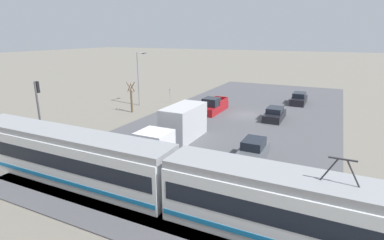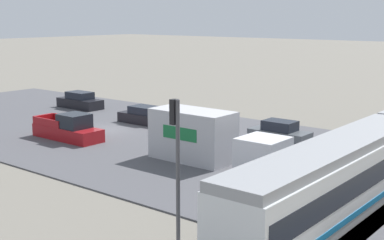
{
  "view_description": "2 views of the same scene",
  "coord_description": "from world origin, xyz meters",
  "px_view_note": "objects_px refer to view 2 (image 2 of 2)",
  "views": [
    {
      "loc": [
        -9.38,
        34.12,
        9.35
      ],
      "look_at": [
        0.79,
        13.22,
        2.75
      ],
      "focal_mm": 28.0,
      "sensor_mm": 36.0,
      "label": 1
    },
    {
      "loc": [
        27.54,
        30.45,
        8.71
      ],
      "look_at": [
        3.13,
        10.76,
        2.6
      ],
      "focal_mm": 50.0,
      "sensor_mm": 36.0,
      "label": 2
    }
  ],
  "objects_px": {
    "pickup_truck": "(69,129)",
    "sedan_car_1": "(80,101)",
    "sedan_car_2": "(144,116)",
    "box_truck": "(208,140)",
    "traffic_light_pole": "(176,153)",
    "sedan_car_0": "(280,134)"
  },
  "relations": [
    {
      "from": "box_truck",
      "to": "sedan_car_2",
      "type": "height_order",
      "value": "box_truck"
    },
    {
      "from": "sedan_car_0",
      "to": "box_truck",
      "type": "bearing_deg",
      "value": -6.25
    },
    {
      "from": "pickup_truck",
      "to": "sedan_car_1",
      "type": "xyz_separation_m",
      "value": [
        -9.01,
        -9.71,
        -0.07
      ]
    },
    {
      "from": "pickup_truck",
      "to": "sedan_car_2",
      "type": "xyz_separation_m",
      "value": [
        -7.58,
        0.16,
        -0.14
      ]
    },
    {
      "from": "pickup_truck",
      "to": "traffic_light_pole",
      "type": "height_order",
      "value": "traffic_light_pole"
    },
    {
      "from": "sedan_car_0",
      "to": "traffic_light_pole",
      "type": "bearing_deg",
      "value": 17.04
    },
    {
      "from": "sedan_car_2",
      "to": "traffic_light_pole",
      "type": "height_order",
      "value": "traffic_light_pole"
    },
    {
      "from": "sedan_car_0",
      "to": "sedan_car_1",
      "type": "distance_m",
      "value": 22.05
    },
    {
      "from": "box_truck",
      "to": "traffic_light_pole",
      "type": "xyz_separation_m",
      "value": [
        9.91,
        5.99,
        2.17
      ]
    },
    {
      "from": "sedan_car_1",
      "to": "sedan_car_2",
      "type": "bearing_deg",
      "value": 81.77
    },
    {
      "from": "sedan_car_0",
      "to": "sedan_car_2",
      "type": "distance_m",
      "value": 12.18
    },
    {
      "from": "box_truck",
      "to": "pickup_truck",
      "type": "xyz_separation_m",
      "value": [
        1.23,
        -11.55,
        -0.7
      ]
    },
    {
      "from": "sedan_car_0",
      "to": "sedan_car_2",
      "type": "height_order",
      "value": "sedan_car_0"
    },
    {
      "from": "pickup_truck",
      "to": "sedan_car_2",
      "type": "relative_size",
      "value": 1.29
    },
    {
      "from": "sedan_car_0",
      "to": "sedan_car_2",
      "type": "bearing_deg",
      "value": -86.48
    },
    {
      "from": "sedan_car_1",
      "to": "pickup_truck",
      "type": "bearing_deg",
      "value": 47.15
    },
    {
      "from": "box_truck",
      "to": "sedan_car_1",
      "type": "xyz_separation_m",
      "value": [
        -7.78,
        -21.26,
        -0.77
      ]
    },
    {
      "from": "box_truck",
      "to": "sedan_car_1",
      "type": "distance_m",
      "value": 22.65
    },
    {
      "from": "pickup_truck",
      "to": "traffic_light_pole",
      "type": "relative_size",
      "value": 1.01
    },
    {
      "from": "sedan_car_2",
      "to": "sedan_car_1",
      "type": "bearing_deg",
      "value": 81.77
    },
    {
      "from": "sedan_car_0",
      "to": "sedan_car_1",
      "type": "bearing_deg",
      "value": -91.77
    },
    {
      "from": "pickup_truck",
      "to": "traffic_light_pole",
      "type": "distance_m",
      "value": 19.77
    }
  ]
}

